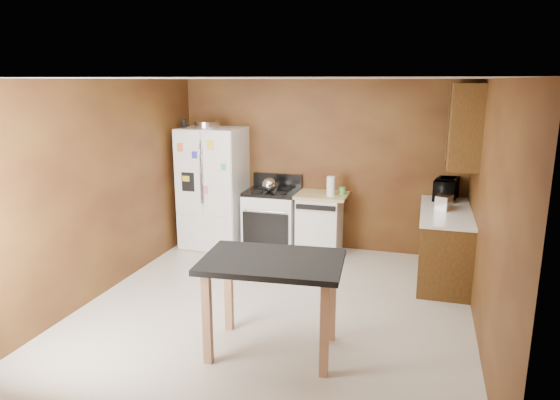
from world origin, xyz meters
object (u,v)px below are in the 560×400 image
at_px(refrigerator, 213,188).
at_px(pen_cup, 184,123).
at_px(paper_towel, 331,186).
at_px(dishwasher, 320,223).
at_px(green_canister, 342,191).
at_px(roasting_pan, 208,125).
at_px(kettle, 269,185).
at_px(toaster, 444,202).
at_px(gas_range, 272,219).
at_px(island, 272,273).
at_px(microwave, 446,190).

bearing_deg(refrigerator, pen_cup, -171.10).
bearing_deg(paper_towel, dishwasher, 152.83).
distance_m(green_canister, dishwasher, 0.58).
distance_m(roasting_pan, kettle, 1.27).
distance_m(toaster, refrigerator, 3.34).
distance_m(roasting_pan, green_canister, 2.19).
relative_size(toaster, dishwasher, 0.28).
bearing_deg(gas_range, dishwasher, 1.94).
distance_m(paper_towel, green_canister, 0.21).
height_order(paper_towel, gas_range, paper_towel).
distance_m(green_canister, island, 2.88).
bearing_deg(microwave, dishwasher, 107.27).
relative_size(pen_cup, microwave, 0.25).
height_order(roasting_pan, island, roasting_pan).
height_order(green_canister, dishwasher, green_canister).
xyz_separation_m(roasting_pan, island, (1.83, -2.72, -1.07)).
distance_m(kettle, paper_towel, 0.90).
bearing_deg(dishwasher, refrigerator, -177.01).
xyz_separation_m(microwave, refrigerator, (-3.35, -0.19, -0.13)).
bearing_deg(microwave, green_canister, 106.10).
height_order(pen_cup, toaster, pen_cup).
height_order(pen_cup, island, pen_cup).
xyz_separation_m(pen_cup, microwave, (3.77, 0.26, -0.83)).
height_order(green_canister, microwave, microwave).
xyz_separation_m(pen_cup, refrigerator, (0.42, 0.07, -0.96)).
relative_size(kettle, gas_range, 0.19).
relative_size(pen_cup, green_canister, 1.14).
xyz_separation_m(green_canister, refrigerator, (-1.94, -0.13, -0.04)).
xyz_separation_m(pen_cup, gas_range, (1.33, 0.13, -1.40)).
relative_size(roasting_pan, refrigerator, 0.21).
relative_size(gas_range, dishwasher, 1.24).
distance_m(roasting_pan, dishwasher, 2.19).
bearing_deg(refrigerator, kettle, -2.86).
distance_m(green_canister, refrigerator, 1.94).
xyz_separation_m(roasting_pan, dishwasher, (1.68, 0.10, -1.39)).
xyz_separation_m(kettle, dishwasher, (0.73, 0.13, -0.55)).
bearing_deg(island, dishwasher, 93.03).
bearing_deg(roasting_pan, green_canister, 4.37).
distance_m(toaster, dishwasher, 1.83).
distance_m(roasting_pan, gas_range, 1.69).
xyz_separation_m(microwave, island, (-1.57, -2.93, -0.26)).
relative_size(paper_towel, microwave, 0.57).
relative_size(roasting_pan, green_canister, 3.47).
xyz_separation_m(dishwasher, island, (0.15, -2.83, 0.32)).
bearing_deg(dishwasher, roasting_pan, -176.47).
xyz_separation_m(microwave, gas_range, (-2.44, -0.13, -0.57)).
bearing_deg(toaster, kettle, -168.04).
bearing_deg(toaster, green_canister, 179.12).
relative_size(pen_cup, paper_towel, 0.44).
bearing_deg(kettle, paper_towel, 2.79).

